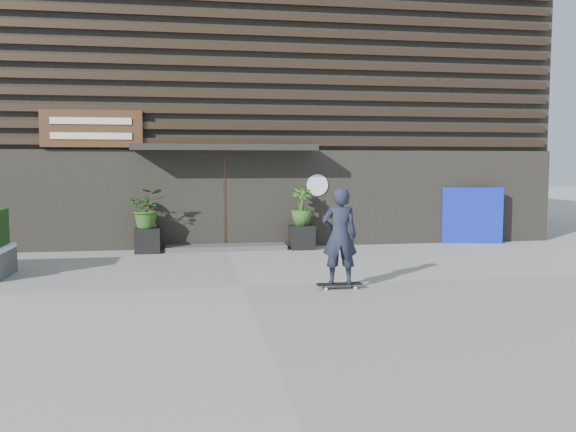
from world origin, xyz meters
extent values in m
plane|color=gray|center=(0.00, 0.00, 0.00)|extent=(80.00, 80.00, 0.00)
cube|color=#454543|center=(0.00, 4.60, 0.06)|extent=(3.00, 0.80, 0.12)
cube|color=black|center=(-1.90, 4.40, 0.30)|extent=(0.60, 0.60, 0.60)
imported|color=#2D591E|center=(-1.90, 4.40, 1.08)|extent=(0.86, 0.75, 0.96)
cube|color=black|center=(1.90, 4.40, 0.30)|extent=(0.60, 0.60, 0.60)
imported|color=#2D591E|center=(1.90, 4.40, 1.08)|extent=(0.54, 0.54, 0.96)
cube|color=#0D1AB2|center=(6.65, 4.70, 0.76)|extent=(1.60, 0.47, 1.51)
cube|color=black|center=(0.00, 10.00, 4.00)|extent=(18.00, 10.00, 8.00)
cube|color=black|center=(0.00, 4.94, 1.25)|extent=(18.00, 0.12, 2.50)
cube|color=#38281E|center=(0.00, 4.88, 2.70)|extent=(17.60, 0.08, 0.18)
cube|color=#38281E|center=(0.00, 4.88, 3.09)|extent=(17.60, 0.08, 0.18)
cube|color=#38281E|center=(0.00, 4.88, 3.48)|extent=(17.60, 0.08, 0.18)
cube|color=#38281E|center=(0.00, 4.88, 3.88)|extent=(17.60, 0.08, 0.18)
cube|color=#38281E|center=(0.00, 4.88, 4.27)|extent=(17.60, 0.08, 0.18)
cube|color=#38281E|center=(0.00, 4.88, 4.66)|extent=(17.60, 0.08, 0.18)
cube|color=#38281E|center=(0.00, 4.88, 5.05)|extent=(17.60, 0.08, 0.18)
cube|color=#38281E|center=(0.00, 4.88, 5.45)|extent=(17.60, 0.08, 0.18)
cube|color=#38281E|center=(0.00, 4.88, 5.84)|extent=(17.60, 0.08, 0.18)
cube|color=black|center=(0.00, 4.50, 2.55)|extent=(4.50, 1.00, 0.15)
cube|color=black|center=(0.00, 5.10, 1.15)|extent=(2.40, 0.30, 2.30)
cube|color=#38281E|center=(0.00, 4.92, 1.15)|extent=(0.06, 0.10, 2.30)
cube|color=#472B19|center=(-3.20, 4.80, 3.00)|extent=(2.40, 0.10, 0.90)
cube|color=beige|center=(-3.20, 4.73, 3.18)|extent=(1.90, 0.02, 0.16)
cube|color=beige|center=(-3.20, 4.73, 2.82)|extent=(1.90, 0.02, 0.16)
cylinder|color=white|center=(2.40, 4.86, 1.60)|extent=(0.56, 0.03, 0.56)
cube|color=black|center=(1.64, -0.46, 0.09)|extent=(0.78, 0.20, 0.02)
cylinder|color=beige|center=(1.38, -0.56, 0.03)|extent=(0.06, 0.03, 0.06)
cylinder|color=#B0B1AB|center=(1.38, -0.36, 0.03)|extent=(0.06, 0.03, 0.06)
cylinder|color=#B4B4AF|center=(1.90, -0.56, 0.03)|extent=(0.06, 0.03, 0.06)
cylinder|color=beige|center=(1.90, -0.36, 0.03)|extent=(0.06, 0.03, 0.06)
imported|color=black|center=(1.64, -0.46, 0.92)|extent=(0.65, 0.47, 1.65)
camera|label=1|loc=(-0.88, -10.27, 2.15)|focal=37.07mm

